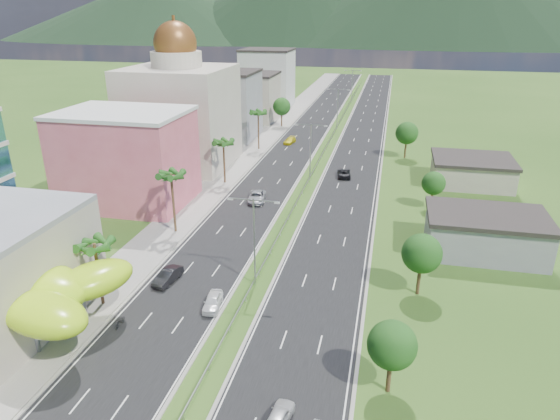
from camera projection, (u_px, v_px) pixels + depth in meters
The scene contains 34 objects.
ground at pixel (229, 332), 51.04m from camera, with size 500.00×500.00×0.00m, color #2D5119.
road_left at pixel (307, 132), 133.96m from camera, with size 11.00×260.00×0.04m, color black.
road_right at pixel (363, 135), 130.92m from camera, with size 11.00×260.00×0.04m, color black.
sidewalk_left at pixel (272, 130), 135.87m from camera, with size 7.00×260.00×0.12m, color gray.
median_guardrail at pixel (325, 148), 115.92m from camera, with size 0.10×216.06×0.76m.
streetlight_median_b at pixel (254, 233), 57.55m from camera, with size 6.04×0.25×11.00m.
streetlight_median_c at pixel (311, 146), 93.73m from camera, with size 6.04×0.25×11.00m.
streetlight_median_d at pixel (338, 105), 134.44m from camera, with size 6.04×0.25×11.00m.
streetlight_median_e at pixel (352, 82), 175.14m from camera, with size 6.04×0.25×11.00m.
lime_canopy at pixel (23, 288), 49.60m from camera, with size 18.00×15.00×7.40m.
pink_shophouse at pixel (127, 159), 82.84m from camera, with size 20.00×15.00×15.00m, color #CF5567.
domed_building at pixel (180, 111), 102.20m from camera, with size 20.00×20.00×28.70m.
midrise_grey at pixel (224, 106), 125.87m from camera, with size 16.00×15.00×16.00m, color gray.
midrise_beige at pixel (249, 98), 146.33m from camera, with size 16.00×15.00×13.00m, color #AB9F8D.
midrise_white at pixel (267, 79), 166.20m from camera, with size 16.00×15.00×18.00m, color silver.
shed_near at pixel (485, 235), 67.04m from camera, with size 15.00×10.00×5.00m, color gray.
shed_far at pixel (472, 172), 93.88m from camera, with size 14.00×12.00×4.40m, color #AB9F8D.
palm_tree_b at pixel (95, 247), 53.34m from camera, with size 3.60×3.60×8.10m.
palm_tree_c at pixel (171, 177), 70.89m from camera, with size 3.60×3.60×9.60m.
palm_tree_d at pixel (223, 144), 92.05m from camera, with size 3.60×3.60×8.60m.
palm_tree_e at pixel (258, 114), 114.38m from camera, with size 3.60×3.60×9.40m.
leafy_tree_lfar at pixel (282, 107), 138.02m from camera, with size 4.90×4.90×8.05m.
leafy_tree_ra at pixel (392, 345), 41.48m from camera, with size 4.20×4.20×6.90m.
leafy_tree_rb at pixel (422, 254), 56.10m from camera, with size 4.55×4.55×7.47m.
leafy_tree_rc at pixel (434, 183), 81.12m from camera, with size 3.85×3.85×6.33m.
leafy_tree_rd at pixel (407, 133), 108.61m from camera, with size 4.90×4.90×8.05m.
mountain_ridge at pixel (449, 46), 445.92m from camera, with size 860.00×140.00×90.00m, color black, non-canonical shape.
car_white_near_left at pixel (213, 301), 55.00m from camera, with size 1.76×4.38×1.49m, color white.
car_dark_left at pixel (168, 276), 60.15m from camera, with size 1.66×4.76×1.57m, color black.
car_silver_mid_left at pixel (257, 197), 85.38m from camera, with size 2.70×5.85×1.63m, color #A2A3A9.
car_yellow_far_left at pixel (290, 141), 122.15m from camera, with size 1.97×4.84×1.41m, color yellow.
car_white_near_right at pixel (279, 417), 39.51m from camera, with size 1.69×4.19×1.43m, color silver.
car_dark_far_right at pixel (344, 173), 97.98m from camera, with size 2.43×5.28×1.47m, color black.
motorcycle at pixel (120, 320), 51.84m from camera, with size 0.59×1.97×1.26m, color black.
Camera 1 is at (14.36, -40.44, 30.78)m, focal length 32.00 mm.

